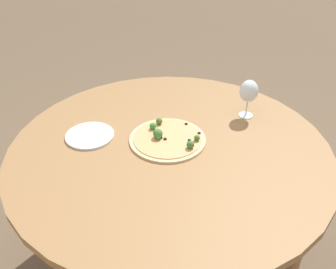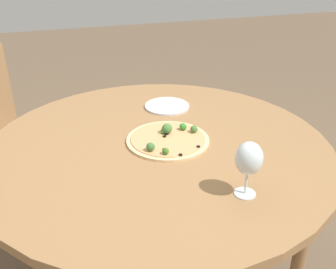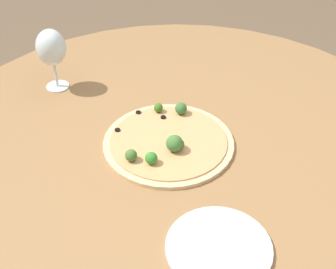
# 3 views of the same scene
# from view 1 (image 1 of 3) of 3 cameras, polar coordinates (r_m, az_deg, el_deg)

# --- Properties ---
(ground_plane) EXTENTS (12.00, 12.00, 0.00)m
(ground_plane) POSITION_cam_1_polar(r_m,az_deg,el_deg) (2.09, 0.21, -18.38)
(ground_plane) COLOR brown
(dining_table) EXTENTS (1.35, 1.35, 0.74)m
(dining_table) POSITION_cam_1_polar(r_m,az_deg,el_deg) (1.61, 0.25, -3.35)
(dining_table) COLOR olive
(dining_table) RESTS_ON ground_plane
(pizza) EXTENTS (0.33, 0.33, 0.06)m
(pizza) POSITION_cam_1_polar(r_m,az_deg,el_deg) (1.60, -0.03, -0.58)
(pizza) COLOR #DBBC89
(pizza) RESTS_ON dining_table
(wine_glass) EXTENTS (0.09, 0.09, 0.18)m
(wine_glass) POSITION_cam_1_polar(r_m,az_deg,el_deg) (1.75, 12.21, 6.38)
(wine_glass) COLOR silver
(wine_glass) RESTS_ON dining_table
(plate_near) EXTENTS (0.21, 0.21, 0.01)m
(plate_near) POSITION_cam_1_polar(r_m,az_deg,el_deg) (1.66, -11.83, -0.16)
(plate_near) COLOR silver
(plate_near) RESTS_ON dining_table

